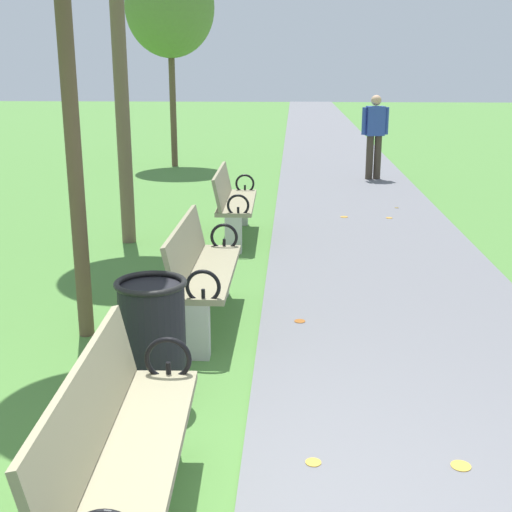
{
  "coord_description": "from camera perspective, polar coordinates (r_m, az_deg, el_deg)",
  "views": [
    {
      "loc": [
        0.27,
        -2.65,
        2.19
      ],
      "look_at": [
        -0.05,
        3.13,
        0.55
      ],
      "focal_mm": 47.29,
      "sensor_mm": 36.0,
      "label": 1
    }
  ],
  "objects": [
    {
      "name": "scattered_leaves",
      "position": [
        6.37,
        7.07,
        -4.19
      ],
      "size": [
        2.97,
        9.49,
        0.02
      ],
      "color": "#93511E",
      "rests_on": "ground"
    },
    {
      "name": "trash_bin",
      "position": [
        4.59,
        -8.71,
        -7.0
      ],
      "size": [
        0.48,
        0.48,
        0.84
      ],
      "color": "black",
      "rests_on": "ground"
    },
    {
      "name": "tree_4",
      "position": [
        15.31,
        -7.31,
        20.12
      ],
      "size": [
        1.9,
        1.9,
        4.42
      ],
      "color": "brown",
      "rests_on": "ground"
    },
    {
      "name": "pedestrian_walking",
      "position": [
        13.51,
        10.01,
        10.25
      ],
      "size": [
        0.52,
        0.27,
        1.62
      ],
      "color": "#3D3328",
      "rests_on": "paved_walkway"
    },
    {
      "name": "park_bench_3",
      "position": [
        8.77,
        -1.94,
        4.63
      ],
      "size": [
        0.5,
        1.61,
        0.9
      ],
      "color": "gray",
      "rests_on": "ground"
    },
    {
      "name": "park_bench_2",
      "position": [
        5.83,
        -4.58,
        -1.2
      ],
      "size": [
        0.48,
        1.6,
        0.9
      ],
      "color": "gray",
      "rests_on": "ground"
    },
    {
      "name": "park_bench_1",
      "position": [
        3.29,
        -11.33,
        -15.73
      ],
      "size": [
        0.53,
        1.62,
        0.9
      ],
      "color": "gray",
      "rests_on": "ground"
    },
    {
      "name": "paved_walkway",
      "position": [
        20.78,
        6.02,
        9.74
      ],
      "size": [
        2.55,
        44.0,
        0.02
      ],
      "primitive_type": "cube",
      "color": "slate",
      "rests_on": "ground"
    }
  ]
}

